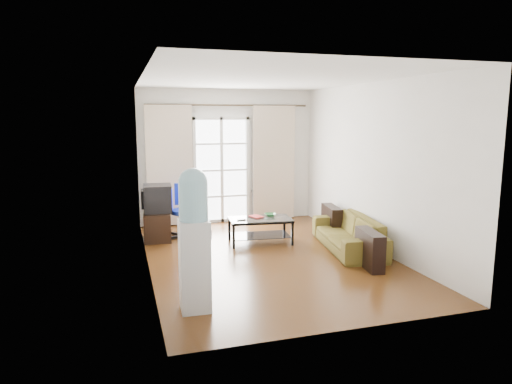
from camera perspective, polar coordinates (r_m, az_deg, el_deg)
floor at (r=7.17m, az=1.41°, el=-8.05°), size 5.20×5.20×0.00m
ceiling at (r=6.86m, az=1.51°, el=14.00°), size 5.20×5.20×0.00m
wall_back at (r=9.38m, az=-3.51°, el=4.47°), size 3.60×0.02×2.70m
wall_front at (r=4.51m, az=11.80°, el=-0.95°), size 3.60×0.02×2.70m
wall_left at (r=6.56m, az=-13.68°, el=2.14°), size 0.02×5.20×2.70m
wall_right at (r=7.64m, az=14.42°, el=3.09°), size 0.02×5.20×2.70m
french_door at (r=9.32m, az=-4.32°, el=2.73°), size 1.16×0.06×2.15m
curtain_rod at (r=9.25m, az=-3.43°, el=10.79°), size 3.30×0.04×0.04m
curtain_left at (r=9.08m, az=-10.73°, el=3.21°), size 0.90×0.07×2.35m
curtain_right at (r=9.54m, az=2.23°, el=3.66°), size 0.90×0.07×2.35m
radiator at (r=9.64m, az=1.32°, el=-1.51°), size 0.64×0.12×0.64m
sofa at (r=7.65m, az=11.45°, el=-5.03°), size 2.07×1.30×0.54m
coffee_table at (r=7.85m, az=0.52°, el=-4.41°), size 1.11×0.71×0.43m
bowl at (r=7.99m, az=1.78°, el=-2.87°), size 0.26×0.26×0.05m
book at (r=7.85m, az=-0.50°, el=-3.19°), size 0.34×0.36×0.02m
remote at (r=7.67m, az=-1.81°, el=-3.50°), size 0.15×0.04×0.02m
tv_stand at (r=8.25m, az=-12.21°, el=-4.14°), size 0.51×0.71×0.50m
crt_tv at (r=8.18m, az=-12.34°, el=-0.78°), size 0.55×0.54×0.47m
task_chair at (r=8.34m, az=-8.92°, el=-3.66°), size 0.80×0.80×0.96m
water_cooler at (r=5.07m, az=-7.74°, el=-5.64°), size 0.35×0.34×1.60m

